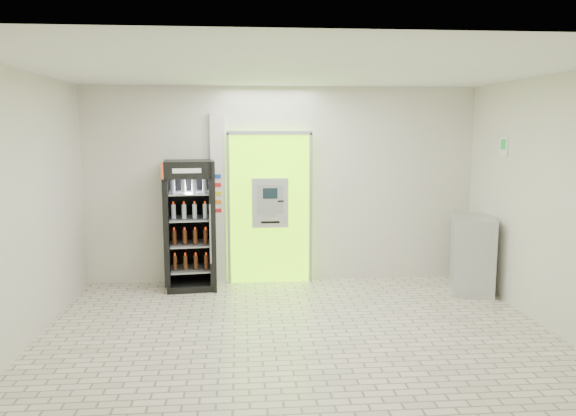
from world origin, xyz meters
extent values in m
plane|color=beige|center=(0.00, 0.00, 0.00)|extent=(6.00, 6.00, 0.00)
plane|color=silver|center=(0.00, 2.50, 1.50)|extent=(6.00, 0.00, 6.00)
plane|color=silver|center=(0.00, -2.50, 1.50)|extent=(6.00, 0.00, 6.00)
plane|color=silver|center=(-3.00, 0.00, 1.50)|extent=(0.00, 5.00, 5.00)
plane|color=silver|center=(3.00, 0.00, 1.50)|extent=(0.00, 5.00, 5.00)
plane|color=white|center=(0.00, 0.00, 3.00)|extent=(6.00, 6.00, 0.00)
cube|color=#7CE802|center=(-0.20, 2.43, 1.15)|extent=(1.20, 0.12, 2.30)
cube|color=gray|center=(-0.20, 2.36, 2.30)|extent=(1.28, 0.04, 0.06)
cube|color=gray|center=(-0.83, 2.36, 1.15)|extent=(0.04, 0.04, 2.30)
cube|color=gray|center=(0.43, 2.36, 1.15)|extent=(0.04, 0.04, 2.30)
cube|color=black|center=(-0.10, 2.38, 0.50)|extent=(0.62, 0.01, 0.67)
cube|color=black|center=(-0.54, 2.38, 1.98)|extent=(0.22, 0.01, 0.18)
cube|color=#B0B3B8|center=(-0.20, 2.32, 1.25)|extent=(0.55, 0.12, 0.75)
cube|color=black|center=(-0.20, 2.25, 1.40)|extent=(0.22, 0.01, 0.16)
cube|color=gray|center=(-0.20, 2.25, 1.12)|extent=(0.16, 0.01, 0.12)
cube|color=black|center=(-0.04, 2.25, 1.28)|extent=(0.09, 0.01, 0.02)
cube|color=black|center=(-0.20, 2.25, 0.96)|extent=(0.28, 0.01, 0.03)
cube|color=silver|center=(-0.98, 2.45, 1.30)|extent=(0.22, 0.10, 2.60)
cube|color=#193FB2|center=(-0.98, 2.40, 1.65)|extent=(0.09, 0.01, 0.06)
cube|color=red|center=(-0.98, 2.40, 1.52)|extent=(0.09, 0.01, 0.06)
cube|color=yellow|center=(-0.98, 2.40, 1.39)|extent=(0.09, 0.01, 0.06)
cube|color=orange|center=(-0.98, 2.40, 1.26)|extent=(0.09, 0.01, 0.06)
cube|color=red|center=(-0.98, 2.40, 1.13)|extent=(0.09, 0.01, 0.06)
cube|color=black|center=(-1.39, 2.17, 0.95)|extent=(0.78, 0.72, 1.90)
cube|color=black|center=(-1.39, 2.47, 0.95)|extent=(0.72, 0.12, 1.90)
cube|color=red|center=(-1.39, 1.85, 1.78)|extent=(0.70, 0.08, 0.23)
cube|color=white|center=(-1.39, 1.84, 1.78)|extent=(0.40, 0.05, 0.07)
cube|color=black|center=(-1.39, 2.17, 0.05)|extent=(0.78, 0.72, 0.10)
cylinder|color=gray|center=(-1.08, 1.82, 0.88)|extent=(0.03, 0.03, 0.86)
cube|color=gray|center=(-1.39, 2.17, 0.29)|extent=(0.65, 0.61, 0.02)
cube|color=gray|center=(-1.39, 2.17, 0.67)|extent=(0.65, 0.61, 0.02)
cube|color=gray|center=(-1.39, 2.17, 1.05)|extent=(0.65, 0.61, 0.02)
cube|color=gray|center=(-1.39, 2.17, 1.43)|extent=(0.65, 0.61, 0.02)
cube|color=#B0B3B8|center=(2.71, 1.63, 0.55)|extent=(0.77, 0.96, 1.11)
cube|color=gray|center=(2.43, 1.63, 0.61)|extent=(0.24, 0.78, 0.01)
cube|color=white|center=(2.99, 1.40, 2.12)|extent=(0.02, 0.22, 0.26)
cube|color=#0D9429|center=(2.98, 1.40, 2.15)|extent=(0.00, 0.14, 0.14)
camera|label=1|loc=(-0.64, -6.10, 2.39)|focal=35.00mm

